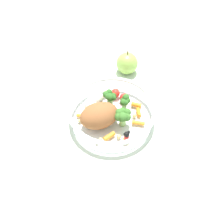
% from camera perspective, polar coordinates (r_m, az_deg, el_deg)
% --- Properties ---
extents(ground_plane, '(2.40, 2.40, 0.00)m').
position_cam_1_polar(ground_plane, '(0.62, 1.72, -1.70)').
color(ground_plane, silver).
extents(food_container, '(0.23, 0.23, 0.07)m').
position_cam_1_polar(food_container, '(0.60, -1.00, 0.22)').
color(food_container, white).
rests_on(food_container, ground_plane).
extents(loose_apple, '(0.07, 0.07, 0.08)m').
position_cam_1_polar(loose_apple, '(0.74, 3.75, 11.93)').
color(loose_apple, '#8CB74C').
rests_on(loose_apple, ground_plane).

